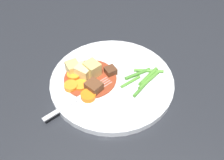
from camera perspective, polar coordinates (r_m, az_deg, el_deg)
The scene contains 21 objects.
ground_plane at distance 0.67m, azimuth -0.00°, elevation -0.85°, with size 3.00×3.00×0.00m, color #26282D.
dinner_plate at distance 0.67m, azimuth -0.00°, elevation -0.43°, with size 0.29×0.29×0.01m, color white.
stew_sauce at distance 0.67m, azimuth -4.31°, elevation 0.33°, with size 0.12×0.12×0.00m, color #93381E.
carrot_slice_0 at distance 0.65m, azimuth -6.23°, elevation -1.03°, with size 0.03×0.03×0.01m, color orange.
carrot_slice_1 at distance 0.67m, azimuth -7.55°, elevation 0.91°, with size 0.03×0.03×0.01m, color orange.
carrot_slice_2 at distance 0.63m, azimuth -4.72°, elevation -3.10°, with size 0.03×0.03×0.01m, color orange.
carrot_slice_3 at distance 0.65m, azimuth -8.13°, elevation -1.21°, with size 0.03×0.03×0.01m, color orange.
carrot_slice_4 at distance 0.69m, azimuth -4.17°, elevation 2.47°, with size 0.03×0.03×0.01m, color orange.
potato_chunk_0 at distance 0.66m, azimuth -5.61°, elevation 1.60°, with size 0.03×0.03×0.03m, color #EAD68C.
potato_chunk_1 at distance 0.68m, azimuth -7.73°, elevation 2.36°, with size 0.03×0.03×0.03m, color #DBBC6B.
potato_chunk_2 at distance 0.66m, azimuth -3.92°, elevation 2.14°, with size 0.03×0.03×0.04m, color #DBBC6B.
meat_chunk_0 at distance 0.67m, azimuth -0.29°, elevation 1.81°, with size 0.02×0.02×0.02m, color #56331E.
meat_chunk_1 at distance 0.63m, azimuth -3.62°, elevation -1.35°, with size 0.03×0.03×0.02m, color brown.
green_bean_0 at distance 0.67m, azimuth 7.27°, elevation 0.72°, with size 0.01×0.01×0.06m, color #599E38.
green_bean_1 at distance 0.65m, azimuth 6.05°, elevation -1.34°, with size 0.01×0.01×0.07m, color #4C8E33.
green_bean_2 at distance 0.66m, azimuth 7.28°, elevation -0.01°, with size 0.01×0.01×0.07m, color #599E38.
green_bean_3 at distance 0.67m, azimuth 5.08°, elevation 1.23°, with size 0.01×0.01×0.07m, color #4C8E33.
green_bean_4 at distance 0.67m, azimuth 6.88°, elevation 0.56°, with size 0.01×0.01×0.06m, color #599E38.
green_bean_5 at distance 0.66m, azimuth 3.71°, elevation -0.23°, with size 0.01×0.01×0.05m, color #599E38.
green_bean_6 at distance 0.68m, azimuth 7.27°, elevation 1.83°, with size 0.01×0.01×0.07m, color #599E38.
fork at distance 0.63m, azimuth -6.26°, elevation -3.43°, with size 0.12×0.15×0.00m.
Camera 1 is at (-0.09, 0.44, 0.50)m, focal length 46.22 mm.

